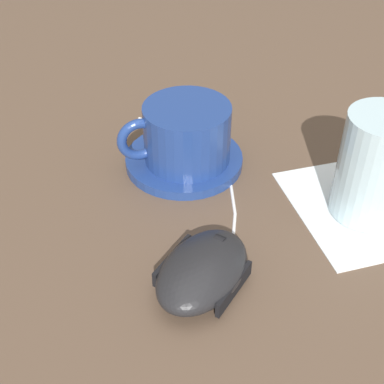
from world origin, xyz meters
name	(u,v)px	position (x,y,z in m)	size (l,w,h in m)	color
ground_plane	(256,171)	(0.00, 0.00, 0.00)	(3.00, 3.00, 0.00)	brown
saucer	(184,160)	(-0.07, 0.04, 0.01)	(0.13, 0.13, 0.01)	navy
coffee_cup	(185,134)	(-0.07, 0.03, 0.04)	(0.12, 0.09, 0.06)	navy
computer_mouse	(203,270)	(-0.11, -0.13, 0.02)	(0.12, 0.11, 0.03)	black
mouse_cable	(200,166)	(-0.05, 0.03, 0.00)	(0.06, 0.24, 0.00)	white
napkin_under_glass	(369,204)	(0.08, -0.09, 0.00)	(0.15, 0.15, 0.00)	white
drinking_glass	(376,166)	(0.07, -0.09, 0.05)	(0.07, 0.07, 0.10)	silver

